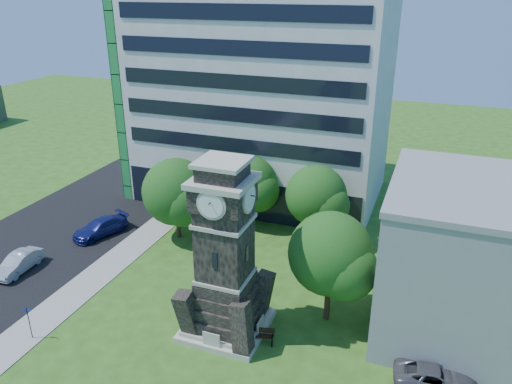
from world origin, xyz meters
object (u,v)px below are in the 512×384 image
at_px(street_sign, 29,319).
at_px(park_bench, 259,335).
at_px(car_east_lot, 435,378).
at_px(clock_tower, 225,261).
at_px(car_street_north, 100,227).
at_px(car_street_mid, 19,263).

bearing_deg(street_sign, park_bench, 15.16).
relative_size(car_east_lot, street_sign, 1.97).
bearing_deg(park_bench, clock_tower, 153.77).
bearing_deg(street_sign, clock_tower, 21.10).
bearing_deg(street_sign, car_street_north, 104.87).
relative_size(clock_tower, park_bench, 6.29).
distance_m(car_street_north, street_sign, 14.82).
relative_size(car_street_north, car_east_lot, 1.12).
relative_size(car_street_north, street_sign, 2.20).
height_order(park_bench, street_sign, street_sign).
bearing_deg(car_street_north, park_bench, -4.41).
xyz_separation_m(car_street_mid, car_street_north, (2.32, 7.67, 0.03)).
distance_m(clock_tower, car_east_lot, 14.38).
height_order(clock_tower, street_sign, clock_tower).
xyz_separation_m(car_east_lot, park_bench, (-11.02, 0.19, -0.13)).
relative_size(clock_tower, car_east_lot, 2.56).
distance_m(car_street_mid, park_bench, 21.55).
distance_m(car_street_north, park_bench, 21.16).
distance_m(clock_tower, car_street_north, 19.15).
bearing_deg(car_street_north, clock_tower, -6.32).
relative_size(clock_tower, car_street_north, 2.28).
distance_m(car_east_lot, park_bench, 11.02).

